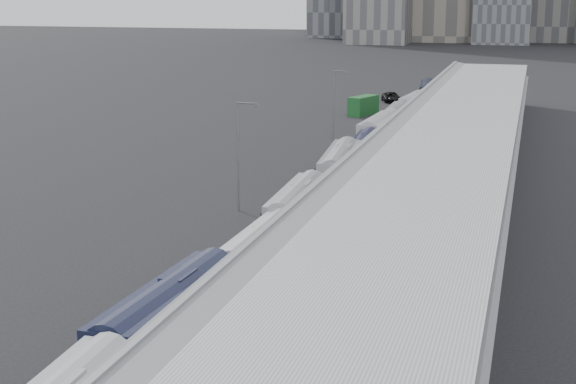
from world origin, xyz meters
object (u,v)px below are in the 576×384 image
at_px(bus_2, 259,256).
at_px(bus_7, 397,119).
at_px(street_lamp_far, 335,100).
at_px(bus_1, 168,323).
at_px(bus_5, 364,153).
at_px(bus_6, 380,133).
at_px(bus_3, 297,212).
at_px(suv, 391,97).
at_px(bus_4, 340,171).
at_px(bus_9, 428,94).
at_px(street_lamp_near, 240,149).
at_px(bus_8, 416,106).
at_px(shipping_container, 363,106).

distance_m(bus_2, bus_7, 67.42).
bearing_deg(street_lamp_far, bus_1, -84.72).
relative_size(bus_5, bus_6, 0.90).
bearing_deg(bus_3, street_lamp_far, 96.30).
height_order(bus_7, street_lamp_far, street_lamp_far).
relative_size(bus_5, suv, 2.02).
height_order(bus_1, street_lamp_far, street_lamp_far).
distance_m(bus_4, street_lamp_far, 29.14).
relative_size(bus_3, bus_7, 1.07).
distance_m(bus_6, bus_9, 44.32).
height_order(bus_4, bus_5, bus_4).
bearing_deg(street_lamp_near, suv, 89.50).
xyz_separation_m(bus_5, suv, (-6.24, 58.20, -0.66)).
xyz_separation_m(bus_6, suv, (-5.67, 44.80, -0.83)).
distance_m(bus_2, bus_6, 53.41).
xyz_separation_m(bus_2, street_lamp_far, (-7.47, 56.97, 3.77)).
bearing_deg(bus_2, street_lamp_far, 98.61).
relative_size(bus_2, bus_8, 0.94).
height_order(bus_2, bus_4, bus_4).
distance_m(bus_5, bus_7, 27.42).
height_order(bus_2, suv, bus_2).
relative_size(street_lamp_near, suv, 1.61).
xyz_separation_m(bus_3, bus_4, (-0.05, 16.68, 0.10)).
bearing_deg(bus_3, bus_1, -93.30).
bearing_deg(bus_9, street_lamp_far, -106.03).
bearing_deg(street_lamp_far, bus_5, -66.89).
relative_size(bus_9, street_lamp_far, 1.45).
bearing_deg(shipping_container, bus_4, -62.80).
bearing_deg(street_lamp_near, bus_8, 83.68).
bearing_deg(street_lamp_far, bus_2, -82.53).
bearing_deg(bus_7, suv, 99.52).
bearing_deg(bus_1, bus_5, 92.09).
bearing_deg(bus_6, bus_5, -84.14).
height_order(street_lamp_far, suv, street_lamp_far).
bearing_deg(bus_2, bus_6, 91.99).
bearing_deg(street_lamp_near, bus_2, -67.35).
xyz_separation_m(bus_7, suv, (-5.68, 30.78, -0.66)).
height_order(bus_1, bus_9, bus_1).
distance_m(bus_2, shipping_container, 81.11).
bearing_deg(bus_2, bus_8, 91.15).
bearing_deg(bus_2, bus_3, 93.75).
bearing_deg(street_lamp_far, bus_8, 73.36).
bearing_deg(street_lamp_near, bus_9, 84.95).
relative_size(bus_3, bus_5, 1.06).
relative_size(bus_3, street_lamp_near, 1.34).
distance_m(bus_8, suv, 17.52).
distance_m(bus_3, bus_4, 16.68).
height_order(bus_3, bus_8, bus_3).
bearing_deg(suv, bus_9, -21.81).
xyz_separation_m(street_lamp_near, street_lamp_far, (-0.29, 39.77, -0.37)).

